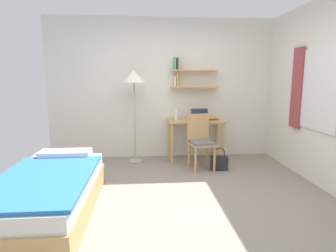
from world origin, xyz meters
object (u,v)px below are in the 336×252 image
Objects in this scene: book_stack at (212,119)px; desk at (195,128)px; bed at (48,194)px; standing_lamp at (134,81)px; water_bottle at (176,114)px; handbag at (219,163)px; desk_chair at (200,140)px; laptop at (200,117)px.

desk is at bearing 178.77° from book_stack.
bed is at bearing -139.52° from book_stack.
standing_lamp is 8.06× the size of water_bottle.
handbag is at bearing 30.47° from bed.
desk is 1.10× the size of desk_chair.
water_bottle reaches higher than bed.
desk is 3.10× the size of laptop.
handbag is (2.29, 1.35, -0.11)m from bed.
handbag is (0.29, -0.14, -0.36)m from desk_chair.
desk_chair reaches higher than book_stack.
handbag is (1.39, -0.58, -1.33)m from standing_lamp.
desk is 2.65× the size of handbag.
standing_lamp reaches higher than water_bottle.
bed is 2.84m from desk.
standing_lamp is at bearing 65.00° from bed.
standing_lamp is 5.10× the size of laptop.
standing_lamp is at bearing -178.20° from book_stack.
water_bottle is at bearing 125.58° from desk_chair.
desk is at bearing 114.79° from handbag.
water_bottle reaches higher than book_stack.
bed is 2.65m from water_bottle.
book_stack reaches higher than desk.
standing_lamp is at bearing 157.49° from handbag.
desk_chair is at bearing -54.42° from water_bottle.
standing_lamp is at bearing -175.96° from water_bottle.
water_bottle reaches higher than handbag.
standing_lamp reaches higher than laptop.
bed is 1.93× the size of desk.
laptop is at bearing 3.20° from standing_lamp.
desk_chair reaches higher than desk.
desk is 1.40m from standing_lamp.
desk_chair is 0.55× the size of standing_lamp.
laptop is at bearing 10.69° from desk.
laptop is 0.96m from handbag.
handbag is (0.65, -0.63, -0.73)m from water_bottle.
handbag is at bearing -25.12° from desk_chair.
laptop is 1.56× the size of book_stack.
laptop reaches higher than book_stack.
laptop is (0.08, 0.02, 0.20)m from desk.
standing_lamp is (-1.10, -0.05, 0.86)m from desk.
water_bottle is 1.16m from handbag.
desk_chair is (-0.00, -0.49, -0.11)m from desk.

